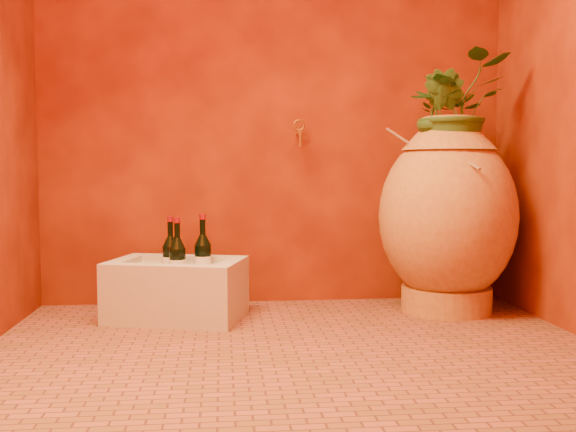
{
  "coord_description": "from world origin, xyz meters",
  "views": [
    {
      "loc": [
        -0.29,
        -2.49,
        0.72
      ],
      "look_at": [
        0.0,
        0.35,
        0.52
      ],
      "focal_mm": 40.0,
      "sensor_mm": 36.0,
      "label": 1
    }
  ],
  "objects": [
    {
      "name": "stone_basin",
      "position": [
        -0.51,
        0.62,
        0.14
      ],
      "size": [
        0.71,
        0.58,
        0.29
      ],
      "rotation": [
        0.0,
        0.0,
        -0.27
      ],
      "color": "beige",
      "rests_on": "floor"
    },
    {
      "name": "floor",
      "position": [
        0.0,
        0.0,
        0.0
      ],
      "size": [
        2.5,
        2.5,
        0.0
      ],
      "primitive_type": "plane",
      "color": "brown",
      "rests_on": "ground"
    },
    {
      "name": "wine_bottle_a",
      "position": [
        -0.38,
        0.67,
        0.28
      ],
      "size": [
        0.09,
        0.09,
        0.35
      ],
      "color": "black",
      "rests_on": "stone_basin"
    },
    {
      "name": "plant_side",
      "position": [
        0.79,
        0.61,
        0.99
      ],
      "size": [
        0.3,
        0.31,
        0.44
      ],
      "primitive_type": "imported",
      "rotation": [
        0.0,
        0.0,
        -0.86
      ],
      "color": "#284F1C",
      "rests_on": "amphora"
    },
    {
      "name": "wine_bottle_b",
      "position": [
        -0.54,
        0.7,
        0.28
      ],
      "size": [
        0.08,
        0.08,
        0.33
      ],
      "color": "black",
      "rests_on": "stone_basin"
    },
    {
      "name": "wall_tap",
      "position": [
        0.12,
        0.93,
        0.93
      ],
      "size": [
        0.06,
        0.13,
        0.15
      ],
      "color": "#A27525",
      "rests_on": "wall_back"
    },
    {
      "name": "plant_main",
      "position": [
        0.87,
        0.65,
        1.02
      ],
      "size": [
        0.6,
        0.56,
        0.55
      ],
      "primitive_type": "imported",
      "rotation": [
        0.0,
        0.0,
        0.3
      ],
      "color": "#284F1C",
      "rests_on": "amphora"
    },
    {
      "name": "wall_back",
      "position": [
        0.0,
        1.0,
        1.25
      ],
      "size": [
        2.5,
        0.02,
        2.5
      ],
      "primitive_type": "cube",
      "color": "#561304",
      "rests_on": "ground"
    },
    {
      "name": "amphora",
      "position": [
        0.85,
        0.65,
        0.49
      ],
      "size": [
        0.9,
        0.9,
        0.99
      ],
      "rotation": [
        0.0,
        0.0,
        -0.38
      ],
      "color": "#C08636",
      "rests_on": "floor"
    },
    {
      "name": "wine_bottle_c",
      "position": [
        -0.5,
        0.59,
        0.28
      ],
      "size": [
        0.08,
        0.08,
        0.34
      ],
      "color": "black",
      "rests_on": "stone_basin"
    }
  ]
}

